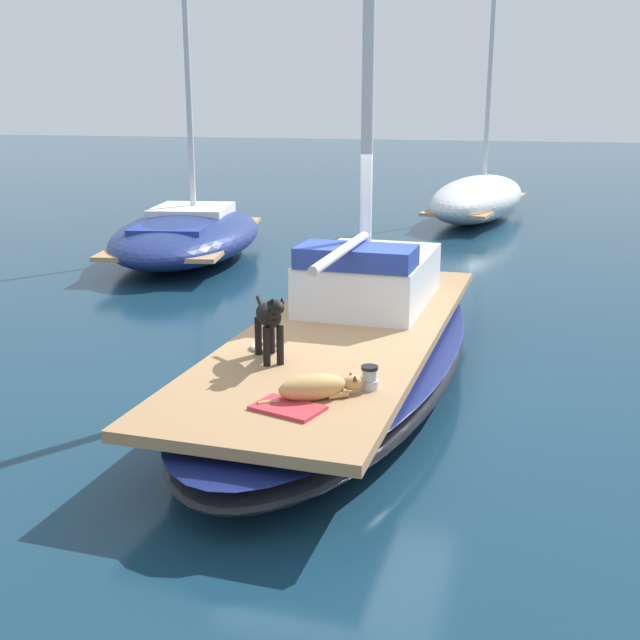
% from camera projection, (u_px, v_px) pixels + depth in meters
% --- Properties ---
extents(ground_plane, '(120.00, 120.00, 0.00)m').
position_uv_depth(ground_plane, '(344.00, 383.00, 8.93)').
color(ground_plane, '#143347').
extents(sailboat_main, '(2.62, 7.27, 0.66)m').
position_uv_depth(sailboat_main, '(345.00, 355.00, 8.84)').
color(sailboat_main, black).
rests_on(sailboat_main, ground).
extents(mast_main, '(0.14, 2.27, 7.08)m').
position_uv_depth(mast_main, '(366.00, 30.00, 8.60)').
color(mast_main, silver).
rests_on(mast_main, sailboat_main).
extents(cabin_house, '(1.43, 2.24, 0.84)m').
position_uv_depth(cabin_house, '(369.00, 276.00, 9.69)').
color(cabin_house, silver).
rests_on(cabin_house, sailboat_main).
extents(dog_tan, '(0.80, 0.65, 0.22)m').
position_uv_depth(dog_tan, '(317.00, 387.00, 6.61)').
color(dog_tan, tan).
rests_on(dog_tan, sailboat_main).
extents(dog_black, '(0.58, 0.83, 0.70)m').
position_uv_depth(dog_black, '(270.00, 319.00, 7.51)').
color(dog_black, black).
rests_on(dog_black, sailboat_main).
extents(deck_winch, '(0.16, 0.16, 0.21)m').
position_uv_depth(deck_winch, '(369.00, 378.00, 6.85)').
color(deck_winch, '#B7B7BC').
rests_on(deck_winch, sailboat_main).
extents(coiled_rope, '(0.32, 0.32, 0.04)m').
position_uv_depth(coiled_rope, '(266.00, 346.00, 7.99)').
color(coiled_rope, beige).
rests_on(coiled_rope, sailboat_main).
extents(deck_towel, '(0.64, 0.50, 0.03)m').
position_uv_depth(deck_towel, '(288.00, 408.00, 6.41)').
color(deck_towel, '#C6333D').
rests_on(deck_towel, sailboat_main).
extents(moored_boat_port_side, '(3.79, 6.10, 7.33)m').
position_uv_depth(moored_boat_port_side, '(188.00, 233.00, 15.94)').
color(moored_boat_port_side, navy).
rests_on(moored_boat_port_side, ground).
extents(moored_boat_far_astern, '(2.83, 6.36, 5.80)m').
position_uv_depth(moored_boat_far_astern, '(478.00, 198.00, 21.14)').
color(moored_boat_far_astern, white).
rests_on(moored_boat_far_astern, ground).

